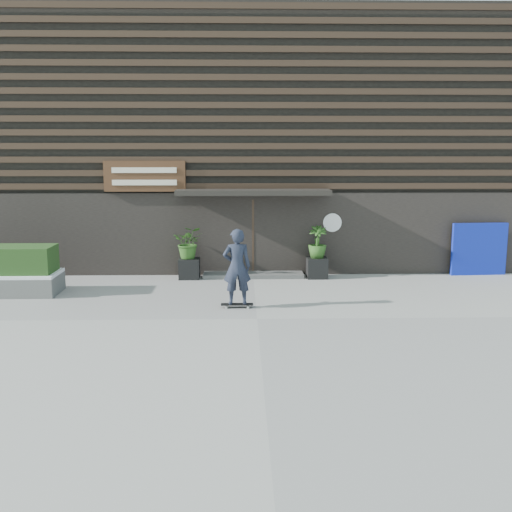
{
  "coord_description": "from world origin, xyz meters",
  "views": [
    {
      "loc": [
        -0.34,
        -13.07,
        3.76
      ],
      "look_at": [
        0.02,
        1.95,
        1.1
      ],
      "focal_mm": 42.04,
      "sensor_mm": 36.0,
      "label": 1
    }
  ],
  "objects_px": {
    "planter_pot_right": "(317,268)",
    "blue_tarp": "(479,249)",
    "skateboarder": "(237,267)",
    "planter_pot_left": "(189,268)"
  },
  "relations": [
    {
      "from": "planter_pot_right",
      "to": "skateboarder",
      "type": "bearing_deg",
      "value": -124.67
    },
    {
      "from": "planter_pot_right",
      "to": "skateboarder",
      "type": "relative_size",
      "value": 0.31
    },
    {
      "from": "blue_tarp",
      "to": "planter_pot_left",
      "type": "bearing_deg",
      "value": 178.34
    },
    {
      "from": "planter_pot_left",
      "to": "blue_tarp",
      "type": "xyz_separation_m",
      "value": [
        8.77,
        0.3,
        0.5
      ]
    },
    {
      "from": "planter_pot_right",
      "to": "skateboarder",
      "type": "xyz_separation_m",
      "value": [
        -2.36,
        -3.41,
        0.71
      ]
    },
    {
      "from": "planter_pot_left",
      "to": "planter_pot_right",
      "type": "relative_size",
      "value": 1.0
    },
    {
      "from": "planter_pot_right",
      "to": "skateboarder",
      "type": "height_order",
      "value": "skateboarder"
    },
    {
      "from": "planter_pot_left",
      "to": "skateboarder",
      "type": "bearing_deg",
      "value": -67.13
    },
    {
      "from": "planter_pot_right",
      "to": "blue_tarp",
      "type": "bearing_deg",
      "value": 3.45
    },
    {
      "from": "skateboarder",
      "to": "planter_pot_right",
      "type": "bearing_deg",
      "value": 55.33
    }
  ]
}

